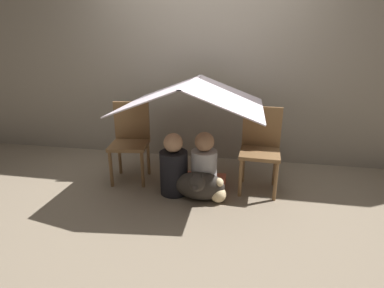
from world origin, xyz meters
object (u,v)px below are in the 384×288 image
object	(u,v)px
chair_right	(260,146)
person_second	(204,167)
chair_left	(130,138)
person_front	(174,168)
dog	(199,186)

from	to	relation	value
chair_right	person_second	bearing A→B (deg)	-153.12
chair_left	chair_right	world-z (taller)	same
person_second	person_front	bearing A→B (deg)	-173.37
person_front	chair_right	bearing A→B (deg)	17.98
person_second	chair_right	bearing A→B (deg)	23.78
chair_left	person_second	bearing A→B (deg)	-23.37
dog	chair_left	bearing A→B (deg)	154.68
chair_right	dog	world-z (taller)	chair_right
chair_left	person_front	world-z (taller)	chair_left
chair_left	person_second	size ratio (longest dim) A/B	1.30
chair_left	dog	size ratio (longest dim) A/B	1.76
person_front	dog	xyz separation A→B (m)	(0.28, -0.12, -0.11)
person_second	dog	bearing A→B (deg)	-97.49
person_front	person_second	size ratio (longest dim) A/B	0.97
chair_left	person_front	bearing A→B (deg)	-34.11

